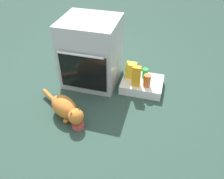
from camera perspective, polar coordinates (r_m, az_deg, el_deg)
name	(u,v)px	position (r m, az deg, el deg)	size (l,w,h in m)	color
ground	(85,97)	(2.54, -6.82, -1.97)	(8.00, 8.00, 0.00)	#284238
oven	(91,52)	(2.59, -5.20, 9.29)	(0.60, 0.60, 0.75)	#B7BABF
pantry_cabinet	(142,84)	(2.64, 7.47, 1.26)	(0.46, 0.36, 0.11)	white
food_bowl	(78,125)	(2.21, -8.47, -8.73)	(0.12, 0.12, 0.07)	#C64C47
cat	(66,108)	(2.27, -11.39, -4.61)	(0.61, 0.42, 0.22)	#C6752D
juice_carton	(136,76)	(2.46, 6.08, 3.29)	(0.09, 0.06, 0.24)	orange
soda_can	(145,73)	(2.62, 8.25, 4.00)	(0.07, 0.07, 0.12)	green
sauce_jar	(147,80)	(2.50, 8.74, 2.24)	(0.08, 0.08, 0.14)	#D16023
snack_bag	(131,70)	(2.61, 4.76, 4.84)	(0.12, 0.09, 0.18)	yellow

